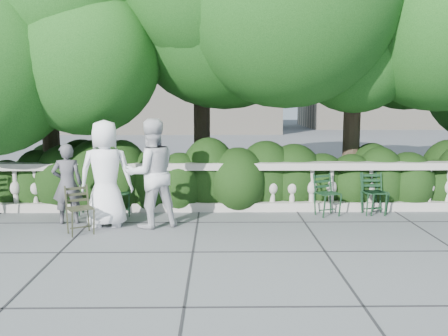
{
  "coord_description": "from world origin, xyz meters",
  "views": [
    {
      "loc": [
        -0.13,
        -8.25,
        2.3
      ],
      "look_at": [
        0.0,
        1.0,
        1.0
      ],
      "focal_mm": 40.0,
      "sensor_mm": 36.0,
      "label": 1
    }
  ],
  "objects_px": {
    "chair_c": "(120,217)",
    "person_casual_man": "(151,173)",
    "person_woman_grey": "(67,184)",
    "person_businessman": "(106,174)",
    "chair_e": "(379,215)",
    "chair_b": "(70,217)",
    "chair_f": "(331,217)",
    "chair_weathered": "(83,236)",
    "chair_d": "(375,216)"
  },
  "relations": [
    {
      "from": "chair_d",
      "to": "person_businessman",
      "type": "bearing_deg",
      "value": -171.52
    },
    {
      "from": "chair_c",
      "to": "person_businessman",
      "type": "relative_size",
      "value": 0.44
    },
    {
      "from": "chair_c",
      "to": "person_businessman",
      "type": "xyz_separation_m",
      "value": [
        -0.1,
        -0.68,
        0.96
      ]
    },
    {
      "from": "chair_f",
      "to": "person_businessman",
      "type": "bearing_deg",
      "value": 167.53
    },
    {
      "from": "chair_b",
      "to": "chair_c",
      "type": "relative_size",
      "value": 1.0
    },
    {
      "from": "chair_weathered",
      "to": "person_businessman",
      "type": "relative_size",
      "value": 0.44
    },
    {
      "from": "person_businessman",
      "to": "chair_weathered",
      "type": "bearing_deg",
      "value": 64.69
    },
    {
      "from": "chair_c",
      "to": "person_casual_man",
      "type": "distance_m",
      "value": 1.41
    },
    {
      "from": "chair_weathered",
      "to": "person_woman_grey",
      "type": "height_order",
      "value": "person_woman_grey"
    },
    {
      "from": "chair_f",
      "to": "chair_e",
      "type": "bearing_deg",
      "value": -12.88
    },
    {
      "from": "chair_weathered",
      "to": "person_businessman",
      "type": "distance_m",
      "value": 1.19
    },
    {
      "from": "chair_c",
      "to": "chair_d",
      "type": "height_order",
      "value": "same"
    },
    {
      "from": "chair_f",
      "to": "person_woman_grey",
      "type": "distance_m",
      "value": 5.04
    },
    {
      "from": "chair_d",
      "to": "person_woman_grey",
      "type": "xyz_separation_m",
      "value": [
        -5.86,
        -0.49,
        0.74
      ]
    },
    {
      "from": "chair_weathered",
      "to": "person_casual_man",
      "type": "distance_m",
      "value": 1.58
    },
    {
      "from": "chair_d",
      "to": "person_casual_man",
      "type": "bearing_deg",
      "value": -169.54
    },
    {
      "from": "chair_c",
      "to": "person_casual_man",
      "type": "height_order",
      "value": "person_casual_man"
    },
    {
      "from": "chair_e",
      "to": "person_casual_man",
      "type": "xyz_separation_m",
      "value": [
        -4.37,
        -0.8,
        0.97
      ]
    },
    {
      "from": "person_woman_grey",
      "to": "chair_f",
      "type": "bearing_deg",
      "value": 172.05
    },
    {
      "from": "chair_weathered",
      "to": "chair_f",
      "type": "bearing_deg",
      "value": -14.11
    },
    {
      "from": "chair_c",
      "to": "chair_weathered",
      "type": "xyz_separation_m",
      "value": [
        -0.36,
        -1.32,
        0.0
      ]
    },
    {
      "from": "chair_b",
      "to": "chair_e",
      "type": "height_order",
      "value": "same"
    },
    {
      "from": "chair_d",
      "to": "person_woman_grey",
      "type": "relative_size",
      "value": 0.56
    },
    {
      "from": "chair_d",
      "to": "chair_f",
      "type": "relative_size",
      "value": 1.0
    },
    {
      "from": "person_businessman",
      "to": "person_casual_man",
      "type": "xyz_separation_m",
      "value": [
        0.82,
        -0.04,
        0.01
      ]
    },
    {
      "from": "person_woman_grey",
      "to": "chair_d",
      "type": "bearing_deg",
      "value": 172.01
    },
    {
      "from": "chair_c",
      "to": "person_businessman",
      "type": "bearing_deg",
      "value": -111.47
    },
    {
      "from": "person_businessman",
      "to": "chair_d",
      "type": "bearing_deg",
      "value": -174.97
    },
    {
      "from": "chair_d",
      "to": "person_businessman",
      "type": "height_order",
      "value": "person_businessman"
    },
    {
      "from": "person_casual_man",
      "to": "person_businessman",
      "type": "bearing_deg",
      "value": -26.92
    },
    {
      "from": "chair_f",
      "to": "person_casual_man",
      "type": "height_order",
      "value": "person_casual_man"
    },
    {
      "from": "chair_weathered",
      "to": "person_businessman",
      "type": "height_order",
      "value": "person_businessman"
    },
    {
      "from": "chair_c",
      "to": "chair_f",
      "type": "relative_size",
      "value": 1.0
    },
    {
      "from": "chair_b",
      "to": "person_woman_grey",
      "type": "distance_m",
      "value": 0.93
    },
    {
      "from": "person_businessman",
      "to": "person_casual_man",
      "type": "relative_size",
      "value": 0.99
    },
    {
      "from": "person_woman_grey",
      "to": "person_businessman",
      "type": "bearing_deg",
      "value": 151.75
    },
    {
      "from": "person_businessman",
      "to": "chair_c",
      "type": "bearing_deg",
      "value": -100.85
    },
    {
      "from": "chair_d",
      "to": "chair_f",
      "type": "bearing_deg",
      "value": -174.76
    },
    {
      "from": "chair_e",
      "to": "chair_weathered",
      "type": "relative_size",
      "value": 1.0
    },
    {
      "from": "chair_c",
      "to": "chair_f",
      "type": "distance_m",
      "value": 4.11
    },
    {
      "from": "person_woman_grey",
      "to": "person_casual_man",
      "type": "relative_size",
      "value": 0.76
    },
    {
      "from": "chair_weathered",
      "to": "person_casual_man",
      "type": "height_order",
      "value": "person_casual_man"
    },
    {
      "from": "chair_b",
      "to": "chair_d",
      "type": "distance_m",
      "value": 5.99
    },
    {
      "from": "chair_f",
      "to": "chair_c",
      "type": "bearing_deg",
      "value": 158.35
    },
    {
      "from": "chair_e",
      "to": "person_casual_man",
      "type": "relative_size",
      "value": 0.43
    },
    {
      "from": "chair_weathered",
      "to": "person_woman_grey",
      "type": "distance_m",
      "value": 1.23
    },
    {
      "from": "chair_d",
      "to": "chair_c",
      "type": "bearing_deg",
      "value": -179.08
    },
    {
      "from": "chair_b",
      "to": "chair_c",
      "type": "xyz_separation_m",
      "value": [
        0.99,
        -0.07,
        0.0
      ]
    },
    {
      "from": "chair_f",
      "to": "person_casual_man",
      "type": "relative_size",
      "value": 0.43
    },
    {
      "from": "chair_e",
      "to": "person_casual_man",
      "type": "distance_m",
      "value": 4.55
    }
  ]
}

